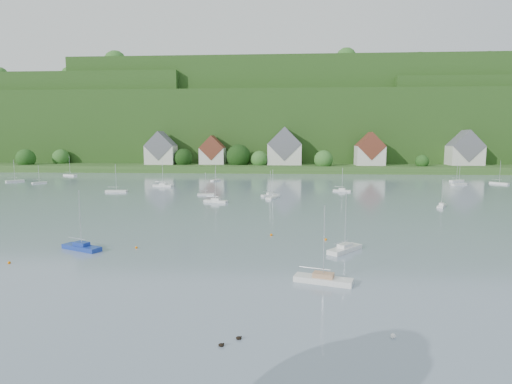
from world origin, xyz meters
TOP-DOWN VIEW (x-y plane):
  - far_shore_strip at (0.00, 200.00)m, footprint 600.00×60.00m
  - forested_ridge at (0.39, 268.57)m, footprint 620.00×181.22m
  - village_building_0 at (-55.00, 187.00)m, footprint 14.00×10.40m
  - village_building_1 at (-30.00, 189.00)m, footprint 12.00×9.36m
  - village_building_2 at (5.00, 188.00)m, footprint 16.00×11.44m
  - village_building_3 at (45.00, 186.00)m, footprint 13.00×10.40m
  - village_building_4 at (90.00, 190.00)m, footprint 15.00×10.40m
  - near_sailboat_1 at (-23.46, 40.43)m, footprint 6.44×4.21m
  - near_sailboat_2 at (9.27, 28.90)m, footprint 6.55×3.56m
  - near_sailboat_3 at (13.43, 42.01)m, footprint 5.40×5.82m
  - mooring_buoy_0 at (-29.42, 33.44)m, footprint 0.39×0.39m
  - mooring_buoy_1 at (13.62, 16.45)m, footprint 0.45×0.45m
  - mooring_buoy_2 at (11.41, 48.37)m, footprint 0.41×0.41m
  - mooring_buoy_3 at (2.94, 50.98)m, footprint 0.42×0.42m
  - mooring_buoy_5 at (-16.06, 41.74)m, footprint 0.39×0.39m
  - duck_pair at (0.90, 14.78)m, footprint 1.68×1.49m
  - far_sailboat_cluster at (5.80, 116.84)m, footprint 194.17×76.30m

SIDE VIEW (x-z plane):
  - mooring_buoy_0 at x=-29.42m, z-range -0.19..0.19m
  - mooring_buoy_1 at x=13.62m, z-range -0.22..0.22m
  - mooring_buoy_2 at x=11.41m, z-range -0.21..0.21m
  - mooring_buoy_3 at x=2.94m, z-range -0.21..0.21m
  - mooring_buoy_5 at x=-16.06m, z-range -0.19..0.19m
  - duck_pair at x=0.90m, z-range -0.06..0.28m
  - far_sailboat_cluster at x=5.80m, z-range -3.99..4.72m
  - near_sailboat_3 at x=13.43m, z-range -3.75..4.64m
  - near_sailboat_1 at x=-23.46m, z-range -3.79..4.69m
  - near_sailboat_2 at x=9.27m, z-range -3.81..4.71m
  - far_shore_strip at x=0.00m, z-range 0.00..3.00m
  - village_building_1 at x=-30.00m, z-range 1.75..15.75m
  - village_building_3 at x=45.00m, z-range 1.68..17.18m
  - village_building_0 at x=-55.00m, z-range 1.51..17.51m
  - village_building_4 at x=90.00m, z-range 1.34..17.84m
  - village_building_2 at x=5.00m, z-range 1.27..19.27m
  - forested_ridge at x=0.39m, z-range -12.06..57.83m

